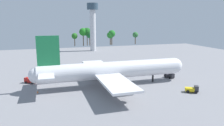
# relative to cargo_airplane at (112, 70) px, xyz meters

# --- Properties ---
(ground_plane) EXTENTS (231.10, 231.10, 0.00)m
(ground_plane) POSITION_rel_cargo_airplane_xyz_m (0.14, 0.00, -5.72)
(ground_plane) COLOR gray
(cargo_airplane) EXTENTS (57.78, 46.38, 18.74)m
(cargo_airplane) POSITION_rel_cargo_airplane_xyz_m (0.00, 0.00, 0.00)
(cargo_airplane) COLOR silver
(cargo_airplane) RESTS_ON ground_plane
(catering_truck) EXTENTS (4.56, 3.90, 2.31)m
(catering_truck) POSITION_rel_cargo_airplane_xyz_m (23.34, -15.46, -4.60)
(catering_truck) COLOR #333338
(catering_truck) RESTS_ON ground_plane
(cargo_loader) EXTENTS (4.84, 4.06, 2.09)m
(cargo_loader) POSITION_rel_cargo_airplane_xyz_m (-28.73, 12.11, -4.61)
(cargo_loader) COLOR #B21E19
(cargo_loader) RESTS_ON ground_plane
(baggage_tug) EXTENTS (2.88, 4.76, 1.96)m
(baggage_tug) POSITION_rel_cargo_airplane_xyz_m (-24.10, 23.72, -4.63)
(baggage_tug) COLOR yellow
(baggage_tug) RESTS_ON ground_plane
(fuel_truck) EXTENTS (3.92, 4.78, 1.97)m
(fuel_truck) POSITION_rel_cargo_airplane_xyz_m (27.96, 17.55, -4.74)
(fuel_truck) COLOR #333338
(fuel_truck) RESTS_ON ground_plane
(maintenance_van) EXTENTS (3.18, 4.50, 2.08)m
(maintenance_van) POSITION_rel_cargo_airplane_xyz_m (26.07, 2.74, -4.64)
(maintenance_van) COLOR #232328
(maintenance_van) RESTS_ON ground_plane
(safety_cone_nose) EXTENTS (0.45, 0.45, 0.64)m
(safety_cone_nose) POSITION_rel_cargo_airplane_xyz_m (26.14, 3.74, -5.40)
(safety_cone_nose) COLOR orange
(safety_cone_nose) RESTS_ON ground_plane
(safety_cone_tail) EXTENTS (0.44, 0.44, 0.63)m
(safety_cone_tail) POSITION_rel_cargo_airplane_xyz_m (-25.86, -0.52, -5.40)
(safety_cone_tail) COLOR orange
(safety_cone_tail) RESTS_ON ground_plane
(control_tower) EXTENTS (8.47, 8.47, 36.20)m
(control_tower) POSITION_rel_cargo_airplane_xyz_m (13.25, 91.50, 16.45)
(control_tower) COLOR silver
(control_tower) RESTS_ON ground_plane
(tree_line_backdrop) EXTENTS (131.65, 7.45, 16.66)m
(tree_line_backdrop) POSITION_rel_cargo_airplane_xyz_m (21.04, 125.74, 5.32)
(tree_line_backdrop) COLOR #51381E
(tree_line_backdrop) RESTS_ON ground_plane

